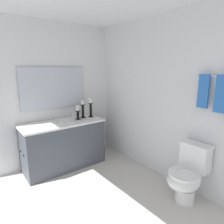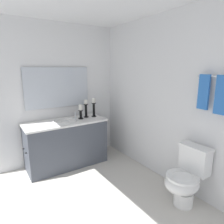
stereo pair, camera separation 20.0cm
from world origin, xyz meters
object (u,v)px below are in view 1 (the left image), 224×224
at_px(candle_holder_short, 83,108).
at_px(towel_bar, 224,76).
at_px(candle_holder_tall, 91,107).
at_px(sink_basin, 63,124).
at_px(towel_center, 221,94).
at_px(vanity_cabinet, 64,144).
at_px(candle_holder_mid, 78,112).
at_px(mirror, 54,88).
at_px(towel_near_vanity, 203,91).
at_px(toilet, 187,175).

bearing_deg(candle_holder_short, towel_bar, 17.17).
xyz_separation_m(candle_holder_tall, towel_bar, (2.05, 0.50, 0.61)).
bearing_deg(sink_basin, towel_center, 27.42).
height_order(vanity_cabinet, candle_holder_tall, candle_holder_tall).
height_order(sink_basin, candle_holder_mid, candle_holder_mid).
height_order(vanity_cabinet, mirror, mirror).
height_order(mirror, towel_near_vanity, mirror).
bearing_deg(candle_holder_mid, towel_near_vanity, 22.52).
height_order(mirror, towel_bar, mirror).
bearing_deg(toilet, vanity_cabinet, -155.06).
distance_m(towel_near_vanity, towel_center, 0.21).
distance_m(toilet, towel_bar, 1.27).
xyz_separation_m(mirror, towel_near_vanity, (2.09, 1.05, 0.06)).
bearing_deg(toilet, towel_near_vanity, 91.92).
height_order(towel_bar, towel_near_vanity, towel_near_vanity).
relative_size(mirror, candle_holder_mid, 4.49).
xyz_separation_m(candle_holder_mid, towel_center, (2.03, 0.76, 0.47)).
distance_m(sink_basin, toilet, 2.05).
height_order(sink_basin, candle_holder_short, candle_holder_short).
xyz_separation_m(mirror, towel_center, (2.30, 1.05, 0.05)).
bearing_deg(towel_near_vanity, sink_basin, -149.93).
height_order(mirror, toilet, mirror).
xyz_separation_m(candle_holder_mid, toilet, (1.83, 0.55, -0.57)).
bearing_deg(towel_center, candle_holder_short, -163.29).
bearing_deg(vanity_cabinet, toilet, 24.94).
height_order(sink_basin, towel_near_vanity, towel_near_vanity).
distance_m(candle_holder_short, towel_bar, 2.27).
distance_m(vanity_cabinet, candle_holder_short, 0.71).
bearing_deg(mirror, vanity_cabinet, -0.01).
bearing_deg(candle_holder_short, mirror, -117.15).
height_order(candle_holder_tall, towel_center, towel_center).
relative_size(sink_basin, candle_holder_mid, 1.58).
distance_m(candle_holder_tall, towel_center, 2.14).
xyz_separation_m(mirror, candle_holder_mid, (0.27, 0.29, -0.42)).
xyz_separation_m(sink_basin, candle_holder_mid, (-0.01, 0.29, 0.17)).
bearing_deg(mirror, candle_holder_short, 62.85).
bearing_deg(mirror, towel_near_vanity, 26.66).
relative_size(mirror, towel_bar, 1.81).
xyz_separation_m(vanity_cabinet, towel_bar, (2.02, 1.07, 1.20)).
relative_size(candle_holder_mid, towel_center, 0.59).
bearing_deg(towel_center, vanity_cabinet, -152.55).
relative_size(vanity_cabinet, towel_bar, 2.18).
bearing_deg(candle_holder_tall, vanity_cabinet, -87.53).
relative_size(sink_basin, towel_bar, 0.64).
relative_size(candle_holder_short, towel_near_vanity, 0.78).
xyz_separation_m(sink_basin, towel_center, (2.02, 1.05, 0.64)).
bearing_deg(towel_center, towel_bar, 90.00).
relative_size(toilet, towel_near_vanity, 1.83).
height_order(candle_holder_mid, towel_near_vanity, towel_near_vanity).
xyz_separation_m(vanity_cabinet, candle_holder_tall, (-0.02, 0.57, 0.58)).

